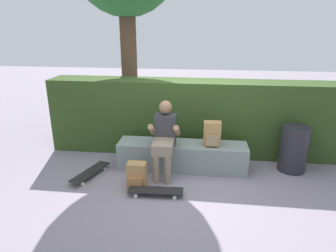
{
  "coord_description": "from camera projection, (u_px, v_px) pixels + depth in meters",
  "views": [
    {
      "loc": [
        0.33,
        -4.23,
        2.38
      ],
      "look_at": [
        -0.26,
        0.55,
        0.71
      ],
      "focal_mm": 31.97,
      "sensor_mm": 36.0,
      "label": 1
    }
  ],
  "objects": [
    {
      "name": "hedge_row",
      "position": [
        197.0,
        117.0,
        5.64
      ],
      "size": [
        5.55,
        0.62,
        1.39
      ],
      "color": "#2B421A",
      "rests_on": "ground"
    },
    {
      "name": "skateboard_near_person",
      "position": [
        156.0,
        191.0,
        4.34
      ],
      "size": [
        0.81,
        0.23,
        0.09
      ],
      "color": "black",
      "rests_on": "ground"
    },
    {
      "name": "backpack_on_ground",
      "position": [
        137.0,
        176.0,
        4.52
      ],
      "size": [
        0.28,
        0.23,
        0.4
      ],
      "color": "#A37A47",
      "rests_on": "ground"
    },
    {
      "name": "person_skater",
      "position": [
        164.0,
        136.0,
        4.79
      ],
      "size": [
        0.49,
        0.62,
        1.21
      ],
      "color": "#333338",
      "rests_on": "ground"
    },
    {
      "name": "skateboard_beside_bench",
      "position": [
        90.0,
        172.0,
        4.87
      ],
      "size": [
        0.44,
        0.82,
        0.09
      ],
      "color": "black",
      "rests_on": "ground"
    },
    {
      "name": "bench_main",
      "position": [
        182.0,
        156.0,
        5.11
      ],
      "size": [
        2.17,
        0.49,
        0.46
      ],
      "color": "gray",
      "rests_on": "ground"
    },
    {
      "name": "trash_bin",
      "position": [
        294.0,
        149.0,
        4.99
      ],
      "size": [
        0.45,
        0.45,
        0.78
      ],
      "color": "#232328",
      "rests_on": "ground"
    },
    {
      "name": "backpack_on_bench",
      "position": [
        212.0,
        134.0,
        4.9
      ],
      "size": [
        0.28,
        0.23,
        0.4
      ],
      "color": "#A37A47",
      "rests_on": "bench_main"
    },
    {
      "name": "ground_plane",
      "position": [
        180.0,
        180.0,
        4.78
      ],
      "size": [
        24.0,
        24.0,
        0.0
      ],
      "primitive_type": "plane",
      "color": "gray"
    }
  ]
}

